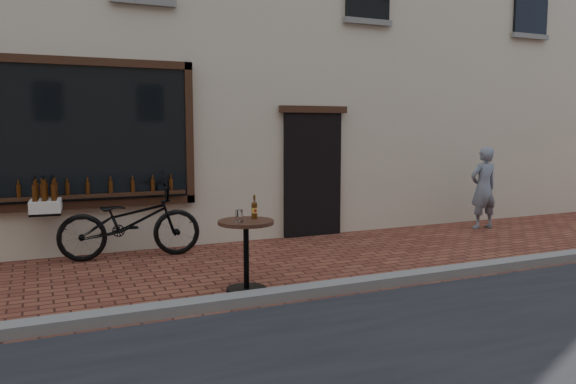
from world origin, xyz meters
name	(u,v)px	position (x,y,z in m)	size (l,w,h in m)	color
ground	(300,303)	(0.00, 0.00, 0.00)	(90.00, 90.00, 0.00)	#5D291E
kerb	(292,293)	(0.00, 0.20, 0.06)	(90.00, 0.25, 0.12)	slate
cargo_bicycle	(127,221)	(-1.41, 3.02, 0.55)	(2.42, 0.88, 1.16)	black
bistro_table	(246,241)	(-0.37, 0.69, 0.61)	(0.66, 0.66, 1.14)	black
pedestrian	(483,188)	(5.23, 2.76, 0.79)	(0.57, 0.38, 1.57)	slate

